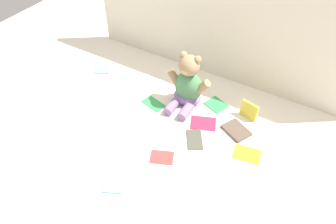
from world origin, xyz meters
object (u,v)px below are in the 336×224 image
object	(u,v)px
book_case_2	(236,130)
book_case_6	(115,180)
teddy_bear	(188,86)
book_case_7	(162,157)
book_case_4	(195,139)
book_case_1	(203,123)
book_case_3	(153,104)
book_case_0	(216,104)
book_case_9	(247,154)
book_case_8	(102,69)
book_case_5	(249,111)

from	to	relation	value
book_case_2	book_case_6	xyz separation A→B (m)	(-0.34, -0.53, -0.00)
teddy_bear	book_case_7	bearing A→B (deg)	-80.06
book_case_4	book_case_6	world-z (taller)	same
book_case_1	book_case_3	world-z (taller)	book_case_1
book_case_0	book_case_9	bearing A→B (deg)	68.77
book_case_6	book_case_0	bearing A→B (deg)	46.69
book_case_2	book_case_6	bearing A→B (deg)	173.89
book_case_1	book_case_4	world-z (taller)	same
book_case_6	book_case_8	world-z (taller)	same
teddy_bear	book_case_7	distance (m)	0.41
book_case_1	teddy_bear	bearing A→B (deg)	33.29
book_case_0	book_case_4	world-z (taller)	same
book_case_3	book_case_9	size ratio (longest dim) A/B	1.02
book_case_0	book_case_5	bearing A→B (deg)	110.04
book_case_7	book_case_9	xyz separation A→B (m)	(0.33, 0.22, 0.00)
book_case_1	book_case_2	world-z (taller)	book_case_2
book_case_4	book_case_7	bearing A→B (deg)	32.88
teddy_bear	book_case_5	size ratio (longest dim) A/B	3.15
book_case_6	book_case_8	size ratio (longest dim) A/B	1.30
book_case_1	book_case_9	size ratio (longest dim) A/B	1.04
book_case_3	book_case_6	bearing A→B (deg)	27.54
book_case_6	book_case_9	distance (m)	0.61
book_case_4	book_case_8	world-z (taller)	same
teddy_bear	book_case_2	world-z (taller)	teddy_bear
book_case_4	book_case_7	world-z (taller)	book_case_4
book_case_5	book_case_6	bearing A→B (deg)	-105.15
book_case_4	book_case_9	xyz separation A→B (m)	(0.25, 0.04, 0.00)
book_case_1	book_case_3	distance (m)	0.30
book_case_3	book_case_6	size ratio (longest dim) A/B	0.95
book_case_0	book_case_8	distance (m)	0.73
book_case_2	book_case_4	bearing A→B (deg)	162.08
book_case_5	book_case_8	size ratio (longest dim) A/B	0.94
book_case_6	book_case_9	world-z (taller)	same
book_case_3	book_case_5	world-z (taller)	book_case_5
book_case_5	book_case_9	distance (m)	0.25
book_case_3	book_case_4	distance (m)	0.32
book_case_2	book_case_5	size ratio (longest dim) A/B	1.36
teddy_bear	book_case_0	size ratio (longest dim) A/B	2.78
book_case_1	book_case_3	bearing A→B (deg)	69.55
book_case_0	book_case_7	xyz separation A→B (m)	(-0.07, -0.45, -0.00)
book_case_4	book_case_6	xyz separation A→B (m)	(-0.19, -0.38, 0.00)
book_case_6	book_case_2	bearing A→B (deg)	29.15
book_case_0	book_case_5	size ratio (longest dim) A/B	1.13
book_case_5	book_case_6	distance (m)	0.74
book_case_1	book_case_7	size ratio (longest dim) A/B	1.20
teddy_bear	book_case_0	distance (m)	0.19
book_case_8	book_case_9	distance (m)	1.00
teddy_bear	book_case_8	xyz separation A→B (m)	(-0.58, -0.01, -0.11)
book_case_2	book_case_6	world-z (taller)	book_case_2
book_case_5	book_case_9	bearing A→B (deg)	-56.55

